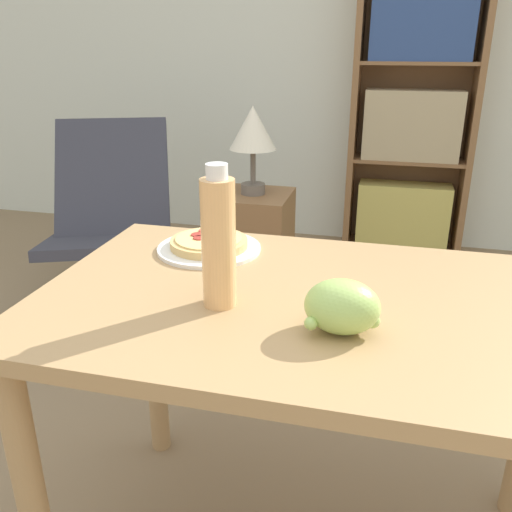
% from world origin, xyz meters
% --- Properties ---
extents(wall_back, '(8.00, 0.05, 2.60)m').
position_xyz_m(wall_back, '(0.00, 2.62, 1.30)').
color(wall_back, silver).
rests_on(wall_back, ground_plane).
extents(dining_table, '(1.19, 0.73, 0.75)m').
position_xyz_m(dining_table, '(-0.01, 0.08, 0.64)').
color(dining_table, tan).
rests_on(dining_table, ground_plane).
extents(pizza_on_plate, '(0.26, 0.26, 0.04)m').
position_xyz_m(pizza_on_plate, '(-0.33, 0.29, 0.76)').
color(pizza_on_plate, white).
rests_on(pizza_on_plate, dining_table).
extents(grape_bunch, '(0.14, 0.11, 0.10)m').
position_xyz_m(grape_bunch, '(0.04, -0.04, 0.80)').
color(grape_bunch, '#A8CC66').
rests_on(grape_bunch, dining_table).
extents(drink_bottle, '(0.07, 0.07, 0.29)m').
position_xyz_m(drink_bottle, '(-0.21, 0.01, 0.88)').
color(drink_bottle, '#EFB270').
rests_on(drink_bottle, dining_table).
extents(lounge_chair_near, '(0.77, 0.91, 0.88)m').
position_xyz_m(lounge_chair_near, '(-1.19, 1.33, 0.29)').
color(lounge_chair_near, black).
rests_on(lounge_chair_near, ground_plane).
extents(bookshelf, '(0.71, 0.27, 1.71)m').
position_xyz_m(bookshelf, '(0.20, 2.46, 0.81)').
color(bookshelf, brown).
rests_on(bookshelf, ground_plane).
extents(side_table, '(0.34, 0.34, 0.60)m').
position_xyz_m(side_table, '(-0.50, 1.41, 0.30)').
color(side_table, brown).
rests_on(side_table, ground_plane).
extents(table_lamp, '(0.21, 0.21, 0.39)m').
position_xyz_m(table_lamp, '(-0.50, 1.41, 0.87)').
color(table_lamp, '#665B51').
rests_on(table_lamp, side_table).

